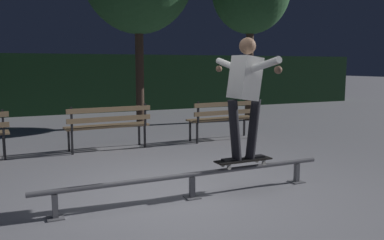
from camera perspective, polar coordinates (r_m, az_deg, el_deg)
name	(u,v)px	position (r m, az deg, el deg)	size (l,w,h in m)	color
ground_plane	(185,193)	(5.25, -0.96, -10.27)	(90.00, 90.00, 0.00)	gray
hedge_backdrop	(71,83)	(14.48, -16.81, 4.97)	(24.00, 1.20, 1.99)	black
grind_rail	(192,178)	(4.99, 0.02, -8.23)	(3.79, 0.18, 0.32)	slate
skateboard	(243,160)	(5.29, 7.29, -5.70)	(0.78, 0.22, 0.09)	black
skateboarder	(245,88)	(5.16, 7.50, 4.48)	(0.62, 1.41, 1.56)	black
park_bench_left_center	(108,123)	(7.84, -11.75, -0.36)	(1.62, 0.49, 0.88)	black
park_bench_right_center	(224,116)	(8.75, 4.56, 0.62)	(1.62, 0.49, 0.88)	black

